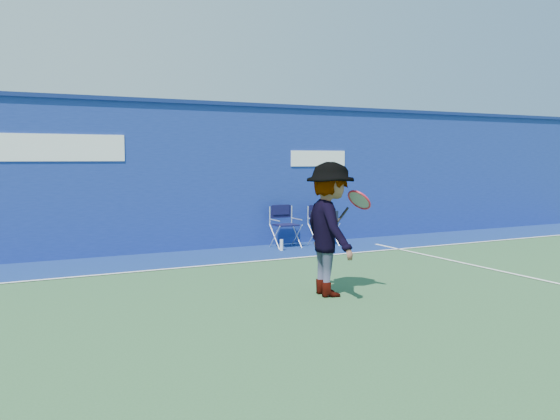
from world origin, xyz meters
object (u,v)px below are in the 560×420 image
directors_chair_right (324,229)px  water_bottle (282,245)px  directors_chair_left (285,234)px  tennis_player (330,229)px

directors_chair_right → water_bottle: (-1.17, -0.28, -0.25)m
directors_chair_left → tennis_player: bearing=-109.5°
directors_chair_right → tennis_player: size_ratio=0.47×
water_bottle → tennis_player: size_ratio=0.13×
directors_chair_left → water_bottle: (-0.30, -0.41, -0.18)m
directors_chair_left → tennis_player: 4.52m
water_bottle → tennis_player: bearing=-107.4°
directors_chair_right → water_bottle: 1.23m
directors_chair_left → tennis_player: size_ratio=0.49×
tennis_player → directors_chair_right: bearing=60.0°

